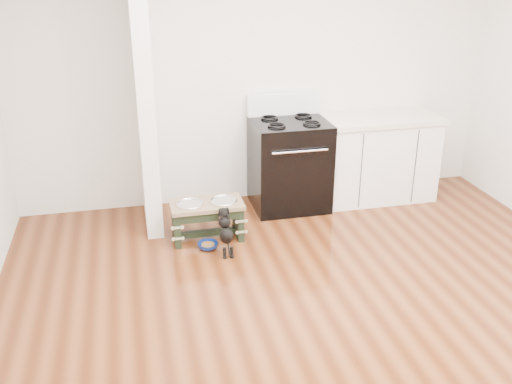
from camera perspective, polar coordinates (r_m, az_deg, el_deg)
The scene contains 8 objects.
ground at distance 4.25m, azimuth 8.19°, elevation -13.42°, with size 5.00×5.00×0.00m, color #481F0D.
room_shell at distance 3.54m, azimuth 9.67°, elevation 8.19°, with size 5.00×5.00×5.00m.
partition_wall at distance 5.38m, azimuth -11.22°, elevation 10.21°, with size 0.15×0.80×2.70m, color silver.
oven_range at distance 5.91m, azimuth 3.35°, elevation 2.93°, with size 0.76×0.69×1.14m.
cabinet_run at distance 6.27m, azimuth 11.95°, elevation 3.41°, with size 1.24×0.64×0.91m.
dog_feeder at distance 5.30m, azimuth -4.91°, elevation -2.13°, with size 0.67×0.36×0.38m.
puppy at distance 5.06m, azimuth -3.05°, elevation -3.84°, with size 0.12×0.34×0.41m.
floor_bowl at distance 5.22m, azimuth -4.83°, elevation -5.37°, with size 0.22×0.22×0.06m.
Camera 1 is at (-1.34, -3.15, 2.51)m, focal length 40.00 mm.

